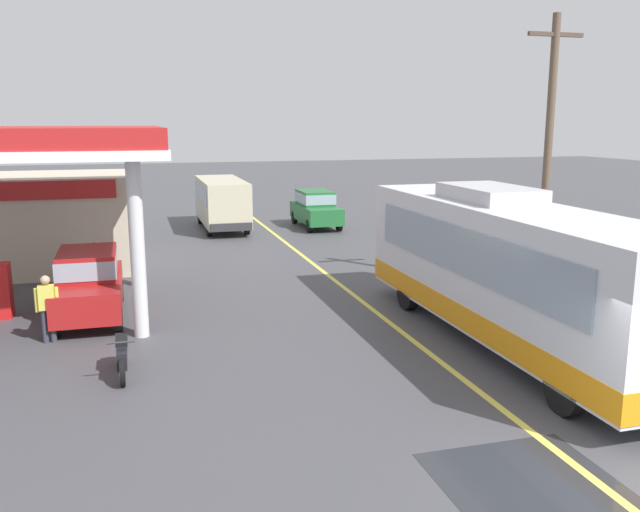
{
  "coord_description": "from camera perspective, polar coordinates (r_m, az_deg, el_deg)",
  "views": [
    {
      "loc": [
        -6.41,
        -7.32,
        5.26
      ],
      "look_at": [
        -1.5,
        10.0,
        1.6
      ],
      "focal_mm": 37.42,
      "sensor_mm": 36.0,
      "label": 1
    }
  ],
  "objects": [
    {
      "name": "minibus_opposing_lane",
      "position": [
        33.24,
        -8.4,
        4.82
      ],
      "size": [
        2.04,
        6.13,
        2.44
      ],
      "color": "#BFB799",
      "rests_on": "ground"
    },
    {
      "name": "pedestrian_near_pump",
      "position": [
        21.78,
        -18.53,
        -0.57
      ],
      "size": [
        0.55,
        0.22,
        1.66
      ],
      "color": "#33333F",
      "rests_on": "ground"
    },
    {
      "name": "pedestrian_by_shop",
      "position": [
        17.26,
        -22.3,
        -3.9
      ],
      "size": [
        0.55,
        0.22,
        1.66
      ],
      "color": "#33333F",
      "rests_on": "ground"
    },
    {
      "name": "lane_divider_stripe",
      "position": [
        23.81,
        0.19,
        -1.26
      ],
      "size": [
        0.16,
        50.0,
        0.01
      ],
      "primitive_type": "cube",
      "color": "#D8CC4C",
      "rests_on": "ground"
    },
    {
      "name": "utility_pole_roadside",
      "position": [
        21.42,
        18.91,
        8.44
      ],
      "size": [
        1.8,
        0.24,
        8.33
      ],
      "color": "brown",
      "rests_on": "ground"
    },
    {
      "name": "coach_bus_main",
      "position": [
        16.43,
        15.77,
        -1.39
      ],
      "size": [
        2.6,
        11.04,
        3.69
      ],
      "color": "silver",
      "rests_on": "ground"
    },
    {
      "name": "ground",
      "position": [
        28.55,
        -2.58,
        0.86
      ],
      "size": [
        120.0,
        120.0,
        0.0
      ],
      "primitive_type": "plane",
      "color": "#424247"
    },
    {
      "name": "gas_station_roadside",
      "position": [
        23.78,
        -24.6,
        4.09
      ],
      "size": [
        9.1,
        11.95,
        5.1
      ],
      "color": "#B21E1E",
      "rests_on": "ground"
    },
    {
      "name": "wet_puddle_patch",
      "position": [
        10.48,
        19.09,
        -19.28
      ],
      "size": [
        2.64,
        3.59,
        0.01
      ],
      "primitive_type": "cube",
      "color": "#26282D",
      "rests_on": "ground"
    },
    {
      "name": "car_at_pump",
      "position": [
        19.13,
        -19.18,
        -1.98
      ],
      "size": [
        1.7,
        4.2,
        1.82
      ],
      "color": "maroon",
      "rests_on": "ground"
    },
    {
      "name": "motorcycle_parked_forecourt",
      "position": [
        14.72,
        -16.56,
        -8.1
      ],
      "size": [
        0.55,
        1.8,
        0.92
      ],
      "color": "black",
      "rests_on": "ground"
    },
    {
      "name": "car_trailing_behind_bus",
      "position": [
        33.55,
        -0.39,
        4.22
      ],
      "size": [
        1.7,
        4.2,
        1.82
      ],
      "color": "#1E602D",
      "rests_on": "ground"
    }
  ]
}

